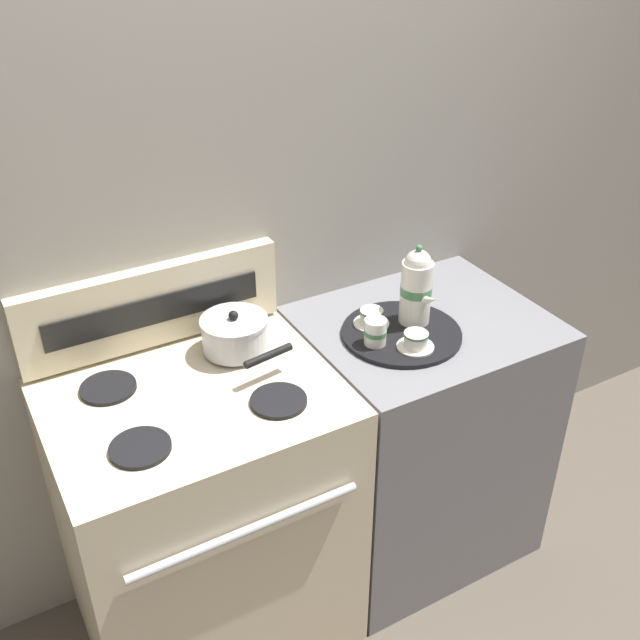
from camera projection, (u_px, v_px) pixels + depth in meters
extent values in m
plane|color=brown|center=(316.00, 573.00, 2.62)|extent=(6.00, 6.00, 0.00)
cube|color=#9E998E|center=(263.00, 255.00, 2.29)|extent=(6.00, 0.05, 2.20)
cube|color=beige|center=(206.00, 519.00, 2.23)|extent=(0.78, 0.61, 0.92)
cylinder|color=silver|center=(247.00, 530.00, 1.85)|extent=(0.62, 0.02, 0.02)
cylinder|color=black|center=(108.00, 388.00, 2.01)|extent=(0.15, 0.15, 0.01)
cylinder|color=black|center=(236.00, 350.00, 2.16)|extent=(0.15, 0.15, 0.01)
cylinder|color=black|center=(140.00, 448.00, 1.80)|extent=(0.15, 0.15, 0.01)
cylinder|color=black|center=(279.00, 401.00, 1.96)|extent=(0.15, 0.15, 0.01)
cube|color=beige|center=(152.00, 306.00, 2.13)|extent=(0.76, 0.05, 0.24)
cube|color=black|center=(155.00, 310.00, 2.11)|extent=(0.62, 0.01, 0.08)
cube|color=slate|center=(417.00, 436.00, 2.55)|extent=(0.74, 0.61, 0.92)
cylinder|color=#B7B7BC|center=(235.00, 335.00, 2.14)|extent=(0.19, 0.19, 0.09)
cylinder|color=#B7B7BC|center=(234.00, 321.00, 2.11)|extent=(0.19, 0.19, 0.01)
sphere|color=black|center=(233.00, 316.00, 2.10)|extent=(0.03, 0.03, 0.03)
cylinder|color=black|center=(268.00, 356.00, 2.01)|extent=(0.15, 0.04, 0.02)
cylinder|color=black|center=(401.00, 333.00, 2.23)|extent=(0.36, 0.36, 0.01)
cylinder|color=white|center=(416.00, 292.00, 2.23)|extent=(0.09, 0.09, 0.20)
cylinder|color=#427A4C|center=(416.00, 290.00, 2.23)|extent=(0.10, 0.10, 0.03)
sphere|color=white|center=(418.00, 263.00, 2.18)|extent=(0.08, 0.08, 0.08)
sphere|color=#427A4C|center=(419.00, 248.00, 2.15)|extent=(0.02, 0.02, 0.02)
cone|color=white|center=(430.00, 300.00, 2.17)|extent=(0.03, 0.07, 0.06)
cylinder|color=white|center=(415.00, 347.00, 2.15)|extent=(0.11, 0.11, 0.01)
cylinder|color=white|center=(416.00, 339.00, 2.14)|extent=(0.07, 0.07, 0.04)
cylinder|color=#427A4C|center=(416.00, 334.00, 2.13)|extent=(0.07, 0.07, 0.01)
cylinder|color=white|center=(371.00, 323.00, 2.26)|extent=(0.11, 0.11, 0.01)
cylinder|color=white|center=(372.00, 316.00, 2.25)|extent=(0.07, 0.07, 0.04)
cylinder|color=#427A4C|center=(372.00, 311.00, 2.24)|extent=(0.07, 0.07, 0.01)
cylinder|color=white|center=(375.00, 332.00, 2.15)|extent=(0.06, 0.06, 0.08)
cylinder|color=#427A4C|center=(375.00, 332.00, 2.15)|extent=(0.07, 0.07, 0.01)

